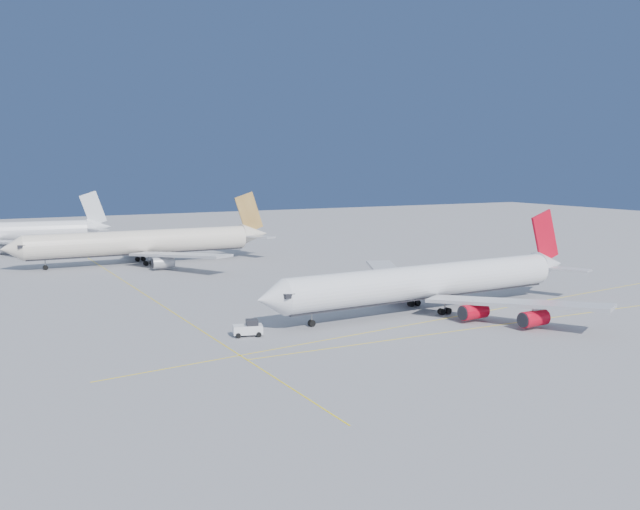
{
  "coord_description": "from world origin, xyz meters",
  "views": [
    {
      "loc": [
        -73.15,
        -96.39,
        24.94
      ],
      "look_at": [
        -8.25,
        25.93,
        7.0
      ],
      "focal_mm": 40.0,
      "sensor_mm": 36.0,
      "label": 1
    }
  ],
  "objects_px": {
    "airliner_virgin": "(431,282)",
    "pushback_tug": "(249,328)",
    "airliner_etihad": "(146,242)",
    "airliner_third": "(0,232)"
  },
  "relations": [
    {
      "from": "airliner_virgin",
      "to": "pushback_tug",
      "type": "relative_size",
      "value": 14.17
    },
    {
      "from": "airliner_virgin",
      "to": "airliner_third",
      "type": "distance_m",
      "value": 139.96
    },
    {
      "from": "airliner_virgin",
      "to": "airliner_third",
      "type": "height_order",
      "value": "airliner_third"
    },
    {
      "from": "airliner_etihad",
      "to": "airliner_third",
      "type": "bearing_deg",
      "value": 122.28
    },
    {
      "from": "airliner_etihad",
      "to": "pushback_tug",
      "type": "relative_size",
      "value": 14.25
    },
    {
      "from": "airliner_virgin",
      "to": "airliner_etihad",
      "type": "height_order",
      "value": "airliner_etihad"
    },
    {
      "from": "airliner_virgin",
      "to": "pushback_tug",
      "type": "xyz_separation_m",
      "value": [
        -34.53,
        -2.47,
        -3.8
      ]
    },
    {
      "from": "airliner_virgin",
      "to": "airliner_third",
      "type": "relative_size",
      "value": 1.06
    },
    {
      "from": "airliner_virgin",
      "to": "airliner_third",
      "type": "bearing_deg",
      "value": 110.93
    },
    {
      "from": "airliner_third",
      "to": "pushback_tug",
      "type": "relative_size",
      "value": 13.37
    }
  ]
}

